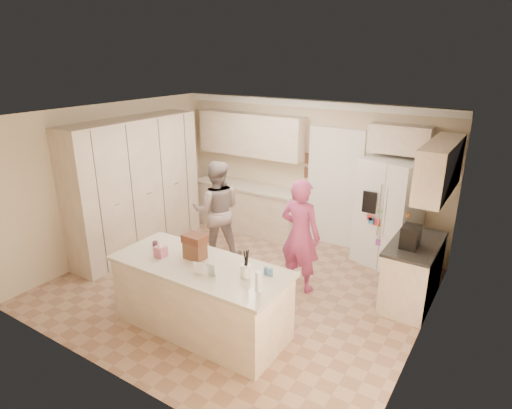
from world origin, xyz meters
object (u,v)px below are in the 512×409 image
Objects in this scene: refrigerator at (388,213)px; teen_boy at (217,210)px; teen_girl at (300,235)px; island_base at (201,298)px; tissue_box at (161,251)px; coffee_maker at (411,237)px; utensil_crock at (246,271)px; dollhouse_body at (195,250)px.

teen_boy is (-2.52, -1.32, -0.04)m from refrigerator.
teen_girl is (-0.84, -1.52, -0.04)m from refrigerator.
refrigerator is 3.44m from island_base.
tissue_box is (-0.55, -0.10, 0.56)m from island_base.
tissue_box is (-2.60, -2.00, -0.07)m from coffee_maker.
teen_girl reaches higher than coffee_maker.
utensil_crock reaches higher than tissue_box.
teen_boy reaches higher than dollhouse_body.
tissue_box reaches higher than island_base.
tissue_box is (-1.20, -0.15, -0.00)m from utensil_crock.
dollhouse_body is at bearing -140.71° from coffee_maker.
teen_girl is at bearing 138.80° from teen_boy.
island_base is 8.46× the size of dollhouse_body.
teen_girl is at bearing -167.74° from coffee_maker.
refrigerator reaches higher than teen_girl.
coffee_maker is 2.14× the size of tissue_box.
island_base is 0.62m from dollhouse_body.
dollhouse_body is (-2.20, -1.80, -0.03)m from coffee_maker.
island_base is at bearing -99.07° from refrigerator.
dollhouse_body is 1.66m from teen_girl.
tissue_box is at bearing -142.43° from coffee_maker.
tissue_box is at bearing 71.88° from teen_boy.
teen_boy is (-1.10, 1.78, 0.42)m from island_base.
utensil_crock reaches higher than island_base.
dollhouse_body is 0.15× the size of teen_girl.
dollhouse_body is at bearing 65.59° from teen_girl.
island_base is 15.71× the size of tissue_box.
dollhouse_body reaches higher than island_base.
teen_boy is at bearing -136.78° from refrigerator.
island_base is 1.28× the size of teen_girl.
dollhouse_body reaches higher than tissue_box.
refrigerator reaches higher than island_base.
refrigerator reaches higher than coffee_maker.
teen_girl reaches higher than utensil_crock.
island_base is 14.67× the size of utensil_crock.
utensil_crock is 2.47m from teen_boy.
utensil_crock is at bearing 94.44° from teen_girl.
island_base is (-2.05, -1.90, -0.63)m from coffee_maker.
utensil_crock is 0.58× the size of dollhouse_body.
teen_boy is at bearing 135.31° from utensil_crock.
refrigerator is at bearing 62.32° from dollhouse_body.
refrigerator is 0.82× the size of island_base.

